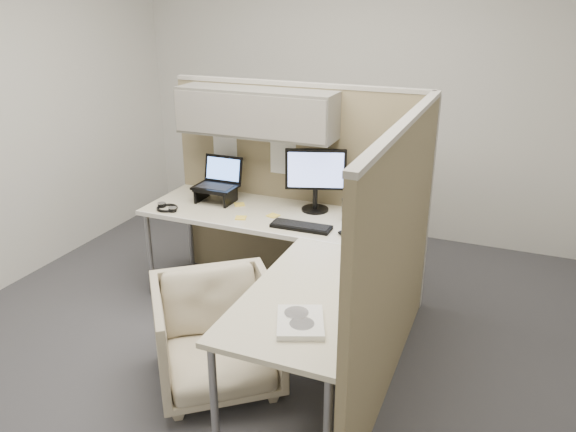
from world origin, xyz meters
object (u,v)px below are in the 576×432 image
at_px(office_chair, 217,331).
at_px(keyboard, 301,226).
at_px(desk, 284,246).
at_px(monitor_left, 316,175).

bearing_deg(office_chair, keyboard, 38.07).
relative_size(desk, keyboard, 4.80).
height_order(office_chair, monitor_left, monitor_left).
bearing_deg(keyboard, office_chair, -105.08).
relative_size(office_chair, monitor_left, 1.56).
bearing_deg(monitor_left, desk, -108.77).
height_order(desk, keyboard, keyboard).
bearing_deg(office_chair, monitor_left, 43.39).
relative_size(desk, monitor_left, 4.29).
height_order(office_chair, keyboard, keyboard).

